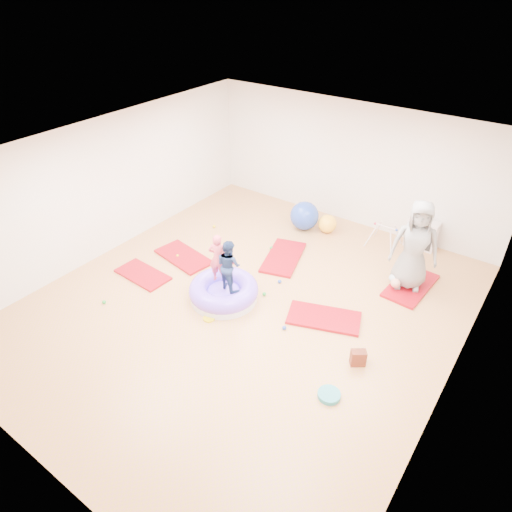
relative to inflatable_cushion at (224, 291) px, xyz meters
The scene contains 19 objects.
room 1.33m from the inflatable_cushion, 11.41° to the left, with size 7.01×8.01×2.81m.
gym_mat_front_left 1.81m from the inflatable_cushion, 167.94° to the right, with size 1.12×0.56×0.05m, color #A3100C.
gym_mat_mid_left 1.65m from the inflatable_cushion, 159.92° to the left, with size 1.26×0.63×0.05m, color #A3100C.
gym_mat_center_back 1.78m from the inflatable_cushion, 84.51° to the left, with size 1.33×0.67×0.06m, color #A3100C.
gym_mat_right 1.88m from the inflatable_cushion, 17.43° to the left, with size 1.25×0.63×0.05m, color #A3100C.
gym_mat_rear_right 3.58m from the inflatable_cushion, 41.20° to the left, with size 1.30×0.65×0.05m, color #A3100C.
inflatable_cushion is the anchor object (origin of this frame).
child_pink 0.71m from the inflatable_cushion, 157.86° to the left, with size 0.35×0.23×0.96m, color #D8485C.
child_navy 0.72m from the inflatable_cushion, ahead, with size 0.47×0.37×0.97m, color navy.
adult_caregiver 3.57m from the inflatable_cushion, 41.41° to the left, with size 0.86×0.56×1.75m, color gray.
infant 3.30m from the inflatable_cushion, 41.21° to the left, with size 0.38×0.39×0.22m.
ball_pit_balls 0.81m from the inflatable_cushion, 122.80° to the left, with size 3.29×3.39×0.07m.
exercise_ball_blue 3.13m from the inflatable_cushion, 92.45° to the left, with size 0.66×0.66×0.66m, color #2140A9.
exercise_ball_orange 3.31m from the inflatable_cushion, 83.35° to the left, with size 0.42×0.42×0.42m, color yellow.
infant_play_gym 3.84m from the inflatable_cushion, 64.19° to the left, with size 0.65×0.61×0.49m.
cube_shelf 4.53m from the inflatable_cushion, 59.00° to the left, with size 0.64×0.31×0.64m.
balance_disc 2.80m from the inflatable_cushion, 18.55° to the right, with size 0.33×0.33×0.07m, color teal.
backpack 2.72m from the inflatable_cushion, ahead, with size 0.23×0.14×0.27m, color #AE3F21.
yellow_toy 0.64m from the inflatable_cushion, 75.91° to the right, with size 0.21×0.21×0.03m, color #D4BD0A.
Camera 1 is at (3.90, -5.15, 5.29)m, focal length 32.00 mm.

